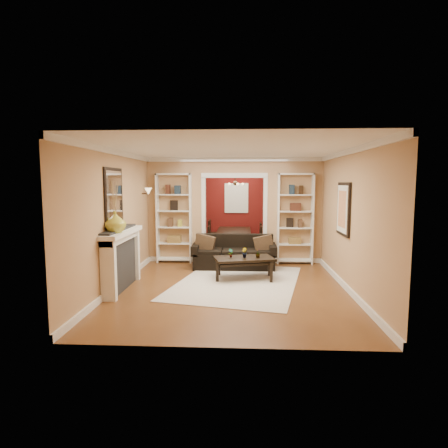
# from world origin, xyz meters

# --- Properties ---
(floor) EXTENTS (8.00, 8.00, 0.00)m
(floor) POSITION_xyz_m (0.00, 0.00, 0.00)
(floor) COLOR brown
(floor) RESTS_ON ground
(ceiling) EXTENTS (8.00, 8.00, 0.00)m
(ceiling) POSITION_xyz_m (0.00, 0.00, 2.70)
(ceiling) COLOR white
(ceiling) RESTS_ON ground
(wall_back) EXTENTS (8.00, 0.00, 8.00)m
(wall_back) POSITION_xyz_m (0.00, 4.00, 1.35)
(wall_back) COLOR tan
(wall_back) RESTS_ON ground
(wall_front) EXTENTS (8.00, 0.00, 8.00)m
(wall_front) POSITION_xyz_m (0.00, -4.00, 1.35)
(wall_front) COLOR tan
(wall_front) RESTS_ON ground
(wall_left) EXTENTS (0.00, 8.00, 8.00)m
(wall_left) POSITION_xyz_m (-2.25, 0.00, 1.35)
(wall_left) COLOR tan
(wall_left) RESTS_ON ground
(wall_right) EXTENTS (0.00, 8.00, 8.00)m
(wall_right) POSITION_xyz_m (2.25, 0.00, 1.35)
(wall_right) COLOR tan
(wall_right) RESTS_ON ground
(partition_wall) EXTENTS (4.50, 0.15, 2.70)m
(partition_wall) POSITION_xyz_m (0.00, 1.20, 1.35)
(partition_wall) COLOR tan
(partition_wall) RESTS_ON floor
(red_back_panel) EXTENTS (4.44, 0.04, 2.64)m
(red_back_panel) POSITION_xyz_m (0.00, 3.97, 1.32)
(red_back_panel) COLOR maroon
(red_back_panel) RESTS_ON floor
(dining_window) EXTENTS (0.78, 0.03, 0.98)m
(dining_window) POSITION_xyz_m (0.00, 3.93, 1.55)
(dining_window) COLOR #8CA5CC
(dining_window) RESTS_ON wall_back
(area_rug) EXTENTS (3.01, 3.74, 0.01)m
(area_rug) POSITION_xyz_m (0.13, -0.88, 0.01)
(area_rug) COLOR beige
(area_rug) RESTS_ON floor
(sofa) EXTENTS (2.02, 0.87, 0.79)m
(sofa) POSITION_xyz_m (0.02, 0.45, 0.39)
(sofa) COLOR black
(sofa) RESTS_ON floor
(pillow_left) EXTENTS (0.49, 0.22, 0.47)m
(pillow_left) POSITION_xyz_m (-0.70, 0.43, 0.62)
(pillow_left) COLOR #503822
(pillow_left) RESTS_ON sofa
(pillow_right) EXTENTS (0.45, 0.16, 0.44)m
(pillow_right) POSITION_xyz_m (0.73, 0.43, 0.61)
(pillow_right) COLOR #503822
(pillow_right) RESTS_ON sofa
(coffee_table) EXTENTS (1.37, 0.96, 0.47)m
(coffee_table) POSITION_xyz_m (0.26, -0.60, 0.24)
(coffee_table) COLOR black
(coffee_table) RESTS_ON floor
(plant_left) EXTENTS (0.12, 0.11, 0.19)m
(plant_left) POSITION_xyz_m (-0.03, -0.60, 0.57)
(plant_left) COLOR #336626
(plant_left) RESTS_ON coffee_table
(plant_center) EXTENTS (0.14, 0.14, 0.21)m
(plant_center) POSITION_xyz_m (0.26, -0.60, 0.57)
(plant_center) COLOR #336626
(plant_center) RESTS_ON coffee_table
(plant_right) EXTENTS (0.13, 0.13, 0.18)m
(plant_right) POSITION_xyz_m (0.55, -0.60, 0.56)
(plant_right) COLOR #336626
(plant_right) RESTS_ON coffee_table
(bookshelf_left) EXTENTS (0.90, 0.30, 2.30)m
(bookshelf_left) POSITION_xyz_m (-1.55, 1.03, 1.15)
(bookshelf_left) COLOR white
(bookshelf_left) RESTS_ON floor
(bookshelf_right) EXTENTS (0.90, 0.30, 2.30)m
(bookshelf_right) POSITION_xyz_m (1.55, 1.03, 1.15)
(bookshelf_right) COLOR white
(bookshelf_right) RESTS_ON floor
(fireplace) EXTENTS (0.32, 1.70, 1.16)m
(fireplace) POSITION_xyz_m (-2.09, -1.50, 0.58)
(fireplace) COLOR white
(fireplace) RESTS_ON floor
(vase) EXTENTS (0.40, 0.40, 0.40)m
(vase) POSITION_xyz_m (-2.09, -1.86, 1.36)
(vase) COLOR gold
(vase) RESTS_ON fireplace
(mirror) EXTENTS (0.03, 0.95, 1.10)m
(mirror) POSITION_xyz_m (-2.23, -1.50, 1.80)
(mirror) COLOR silver
(mirror) RESTS_ON wall_left
(wall_sconce) EXTENTS (0.18, 0.18, 0.22)m
(wall_sconce) POSITION_xyz_m (-2.15, 0.55, 1.83)
(wall_sconce) COLOR #FFE0A5
(wall_sconce) RESTS_ON wall_left
(framed_art) EXTENTS (0.04, 0.85, 1.05)m
(framed_art) POSITION_xyz_m (2.21, -1.00, 1.55)
(framed_art) COLOR black
(framed_art) RESTS_ON wall_right
(dining_table) EXTENTS (1.80, 1.01, 0.63)m
(dining_table) POSITION_xyz_m (-0.01, 2.72, 0.32)
(dining_table) COLOR black
(dining_table) RESTS_ON floor
(dining_chair_nw) EXTENTS (0.52, 0.52, 0.81)m
(dining_chair_nw) POSITION_xyz_m (-0.56, 2.42, 0.41)
(dining_chair_nw) COLOR black
(dining_chair_nw) RESTS_ON floor
(dining_chair_ne) EXTENTS (0.49, 0.49, 0.82)m
(dining_chair_ne) POSITION_xyz_m (0.54, 2.42, 0.41)
(dining_chair_ne) COLOR black
(dining_chair_ne) RESTS_ON floor
(dining_chair_sw) EXTENTS (0.58, 0.58, 0.94)m
(dining_chair_sw) POSITION_xyz_m (-0.56, 3.02, 0.47)
(dining_chair_sw) COLOR black
(dining_chair_sw) RESTS_ON floor
(dining_chair_se) EXTENTS (0.49, 0.49, 0.85)m
(dining_chair_se) POSITION_xyz_m (0.54, 3.02, 0.42)
(dining_chair_se) COLOR black
(dining_chair_se) RESTS_ON floor
(chandelier) EXTENTS (0.50, 0.50, 0.30)m
(chandelier) POSITION_xyz_m (0.00, 2.70, 2.02)
(chandelier) COLOR #3B291A
(chandelier) RESTS_ON ceiling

